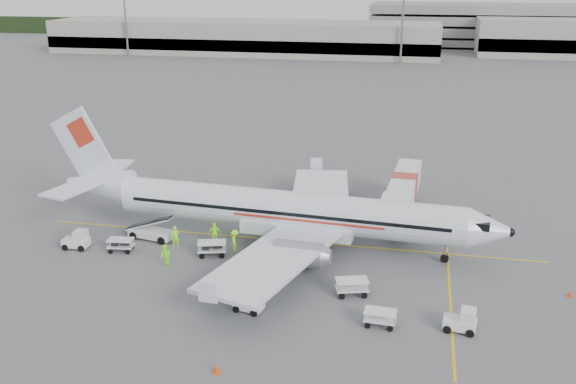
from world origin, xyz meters
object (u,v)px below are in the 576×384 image
aircraft (288,185)px  jet_bridge (403,196)px  tug_aft (76,239)px  belt_loader (152,223)px  tug_mid (248,301)px  tug_fore (460,320)px

aircraft → jet_bridge: size_ratio=2.49×
jet_bridge → tug_aft: size_ratio=7.37×
belt_loader → tug_aft: bearing=-138.8°
jet_bridge → belt_loader: size_ratio=2.94×
tug_mid → tug_aft: (-17.12, 7.24, 0.05)m
tug_fore → tug_aft: bearing=174.9°
tug_mid → belt_loader: bearing=149.2°
tug_fore → tug_mid: (-14.18, -0.32, -0.04)m
tug_mid → tug_aft: bearing=168.4°
belt_loader → tug_aft: (-5.51, -3.26, -0.63)m
belt_loader → jet_bridge: bearing=35.8°
tug_fore → tug_mid: bearing=-171.4°
tug_mid → aircraft: bearing=100.0°
tug_aft → belt_loader: bearing=27.4°
belt_loader → tug_fore: (25.79, -10.18, -0.63)m
tug_aft → tug_mid: bearing=-26.1°
aircraft → tug_aft: 18.53m
jet_bridge → tug_aft: jet_bridge is taller
tug_mid → tug_fore: bearing=12.6°
jet_bridge → belt_loader: 23.56m
jet_bridge → tug_fore: bearing=-73.6°
tug_fore → tug_mid: 14.19m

